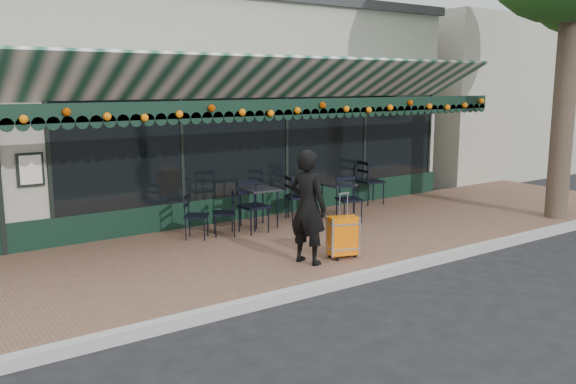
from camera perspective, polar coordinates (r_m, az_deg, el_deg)
ground at (r=9.23m, az=7.06°, el=-8.11°), size 80.00×80.00×0.00m
sidewalk at (r=10.70m, az=-0.19°, el=-5.04°), size 18.00×4.00×0.15m
curb at (r=9.15m, az=7.41°, el=-7.79°), size 18.00×0.16×0.15m
restaurant_building at (r=15.48m, az=-12.86°, el=7.65°), size 12.00×9.60×4.50m
neighbor_building_right at (r=23.83m, az=17.51°, el=8.54°), size 12.00×8.00×4.80m
woman at (r=9.24m, az=1.87°, el=-1.41°), size 0.59×0.74×1.76m
suitcase at (r=9.67m, az=5.17°, el=-4.16°), size 0.51×0.38×1.04m
cafe_table_a at (r=12.55m, az=4.73°, el=0.48°), size 0.57×0.57×0.70m
cafe_table_b at (r=11.62m, az=-2.75°, el=-0.02°), size 0.61×0.61×0.76m
chair_a_left at (r=12.43m, az=1.27°, el=-0.33°), size 0.56×0.56×0.94m
chair_a_right at (r=14.03m, az=7.78°, el=0.94°), size 0.58×0.58×1.01m
chair_a_front at (r=12.12m, az=5.74°, el=-0.73°), size 0.56×0.56×0.90m
chair_b_left at (r=11.08m, az=-6.01°, el=-2.01°), size 0.53×0.53×0.81m
chair_b_right at (r=12.29m, az=0.90°, el=-0.52°), size 0.55×0.55×0.91m
chair_b_front at (r=11.26m, az=-3.23°, el=-1.40°), size 0.50×0.50×0.96m
chair_solo at (r=10.92m, az=-8.56°, el=-2.27°), size 0.57×0.57×0.81m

